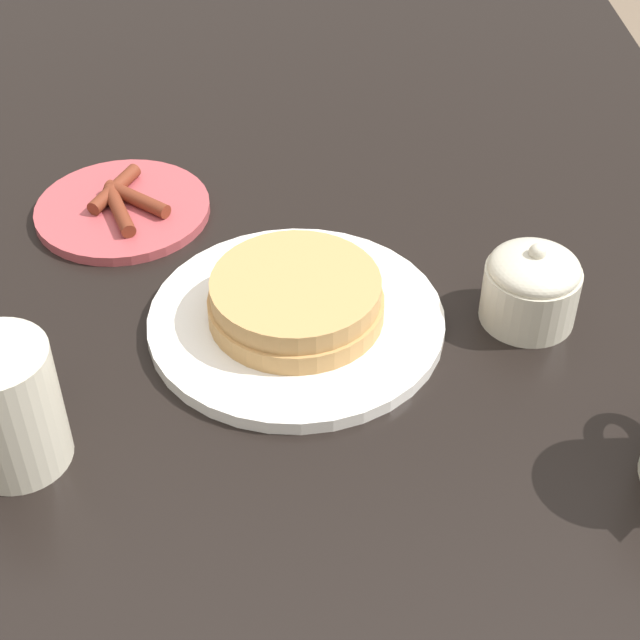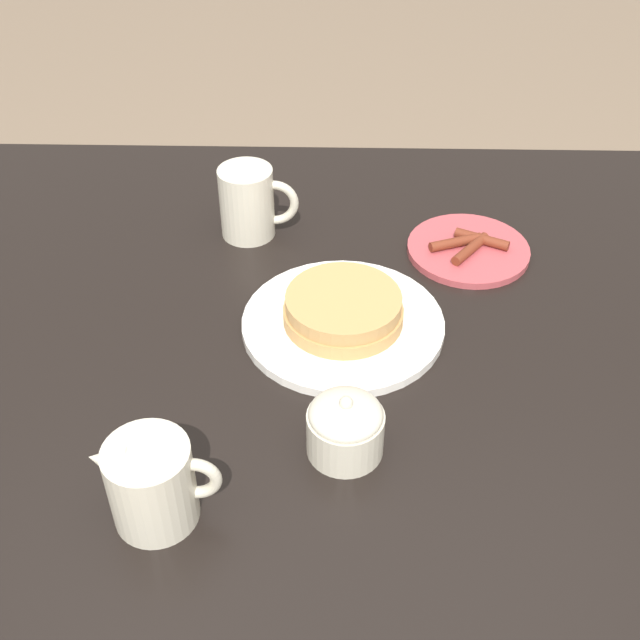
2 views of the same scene
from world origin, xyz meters
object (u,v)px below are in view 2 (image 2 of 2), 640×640
Objects in this scene: coffee_mug at (249,202)px; side_plate_bacon at (468,249)px; pancake_plate at (343,316)px; sugar_bowl at (345,427)px; creamer_pitcher at (151,482)px.

side_plate_bacon is at bearing -7.89° from coffee_mug.
sugar_bowl is at bearing -89.37° from pancake_plate.
coffee_mug reaches higher than pancake_plate.
side_plate_bacon is 0.31m from coffee_mug.
creamer_pitcher is (-0.05, -0.49, -0.00)m from coffee_mug.
creamer_pitcher reaches higher than sugar_bowl.
pancake_plate reaches higher than side_plate_bacon.
coffee_mug is at bearing 84.38° from creamer_pitcher.
pancake_plate is 0.25m from coffee_mug.
creamer_pitcher reaches higher than pancake_plate.
creamer_pitcher is at bearing -128.41° from side_plate_bacon.
pancake_plate is 2.25× the size of coffee_mug.
creamer_pitcher is (-0.35, -0.45, 0.04)m from side_plate_bacon.
side_plate_bacon is (0.17, 0.16, -0.01)m from pancake_plate.
coffee_mug and creamer_pitcher have the same top height.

